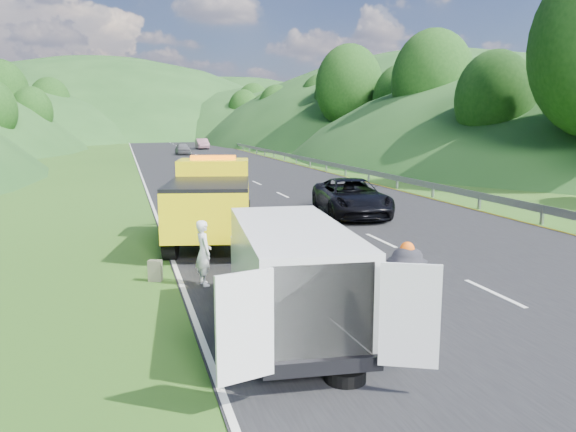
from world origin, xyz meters
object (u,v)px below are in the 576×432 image
object	(u,v)px
child	(279,284)
worker	(403,355)
white_van	(291,271)
passing_suv	(351,215)
tow_truck	(212,201)
suitcase	(155,271)
spare_tire	(345,381)
woman	(204,285)

from	to	relation	value
child	worker	world-z (taller)	worker
white_van	passing_suv	xyz separation A→B (m)	(6.21, 11.84, -1.17)
worker	tow_truck	bearing A→B (deg)	69.56
white_van	child	world-z (taller)	white_van
white_van	suitcase	world-z (taller)	white_van
white_van	child	distance (m)	3.29
white_van	spare_tire	size ratio (longest dim) A/B	9.28
tow_truck	spare_tire	distance (m)	10.65
passing_suv	worker	bearing A→B (deg)	-100.49
tow_truck	suitcase	bearing A→B (deg)	-104.05
worker	suitcase	bearing A→B (deg)	92.91
white_van	spare_tire	distance (m)	2.59
suitcase	spare_tire	distance (m)	6.91
white_van	worker	world-z (taller)	white_van
tow_truck	suitcase	xyz separation A→B (m)	(-2.08, -4.12, -1.10)
white_van	spare_tire	world-z (taller)	white_van
woman	worker	size ratio (longest dim) A/B	0.85
child	suitcase	size ratio (longest dim) A/B	1.73
tow_truck	passing_suv	bearing A→B (deg)	41.88
white_van	tow_truck	bearing A→B (deg)	97.49
tow_truck	woman	xyz separation A→B (m)	(-0.96, -4.84, -1.36)
spare_tire	suitcase	bearing A→B (deg)	111.16
woman	passing_suv	size ratio (longest dim) A/B	0.29
passing_suv	tow_truck	bearing A→B (deg)	-142.21
suitcase	woman	bearing A→B (deg)	-32.64
white_van	woman	xyz separation A→B (m)	(-1.18, 3.42, -1.17)
white_van	child	bearing A→B (deg)	84.82
suitcase	child	bearing A→B (deg)	-21.15
worker	spare_tire	xyz separation A→B (m)	(-1.33, -0.62, 0.00)
worker	passing_suv	bearing A→B (deg)	40.44
child	worker	xyz separation A→B (m)	(0.93, -4.70, 0.00)
passing_suv	spare_tire	bearing A→B (deg)	-104.42
tow_truck	white_van	xyz separation A→B (m)	(0.23, -8.25, -0.20)
tow_truck	passing_suv	world-z (taller)	tow_truck
tow_truck	woman	size ratio (longest dim) A/B	4.27
worker	spare_tire	size ratio (longest dim) A/B	2.91
child	spare_tire	xyz separation A→B (m)	(-0.40, -5.32, 0.00)
child	suitcase	world-z (taller)	suitcase
child	suitcase	distance (m)	3.12
worker	white_van	bearing A→B (deg)	101.65
white_van	suitcase	xyz separation A→B (m)	(-2.31, 4.14, -0.90)
worker	passing_suv	xyz separation A→B (m)	(4.69, 13.52, 0.00)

